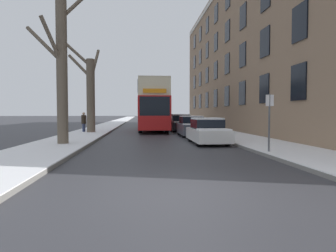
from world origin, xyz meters
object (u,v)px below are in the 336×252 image
parked_car_0 (207,132)px  parked_car_2 (181,123)px  street_sign_post (269,120)px  double_decker_bus (152,104)px  bare_tree_left_0 (62,67)px  pedestrian_left_sidewalk (84,122)px  bare_tree_left_1 (90,91)px  parked_car_1 (191,127)px  parked_car_3 (174,122)px

parked_car_0 → parked_car_2: parked_car_2 is taller
street_sign_post → double_decker_bus: bearing=103.5°
street_sign_post → bare_tree_left_0: bearing=155.9°
parked_car_2 → street_sign_post: size_ratio=1.66×
bare_tree_left_0 → pedestrian_left_sidewalk: bearing=94.5°
double_decker_bus → parked_car_2: double_decker_bus is taller
bare_tree_left_1 → double_decker_bus: (5.05, 3.69, -0.86)m
bare_tree_left_0 → pedestrian_left_sidewalk: 9.79m
parked_car_0 → parked_car_2: 11.13m
parked_car_2 → street_sign_post: (1.39, -15.86, 0.68)m
bare_tree_left_1 → street_sign_post: bare_tree_left_1 is taller
parked_car_1 → street_sign_post: bearing=-82.1°
parked_car_3 → pedestrian_left_sidewalk: bearing=-133.9°
bare_tree_left_1 → parked_car_2: (7.63, 3.01, -2.68)m
bare_tree_left_0 → pedestrian_left_sidewalk: bare_tree_left_0 is taller
parked_car_0 → street_sign_post: street_sign_post is taller
parked_car_1 → parked_car_2: 5.94m
parked_car_1 → parked_car_3: (-0.00, 11.82, -0.03)m
parked_car_2 → parked_car_3: (-0.00, 5.88, -0.06)m
bare_tree_left_0 → parked_car_1: bare_tree_left_0 is taller
bare_tree_left_0 → parked_car_3: bare_tree_left_0 is taller
parked_car_3 → street_sign_post: 21.80m
parked_car_2 → pedestrian_left_sidewalk: bearing=-162.3°
parked_car_0 → street_sign_post: bearing=-73.7°
double_decker_bus → parked_car_3: (2.58, 5.20, -1.88)m
pedestrian_left_sidewalk → parked_car_3: bearing=144.3°
double_decker_bus → street_sign_post: bearing=-76.5°
bare_tree_left_0 → bare_tree_left_1: bearing=91.1°
parked_car_2 → parked_car_3: size_ratio=0.93×
bare_tree_left_1 → double_decker_bus: size_ratio=0.70×
bare_tree_left_1 → street_sign_post: 15.83m
double_decker_bus → parked_car_3: size_ratio=2.52×
street_sign_post → parked_car_3: bearing=93.6°
double_decker_bus → parked_car_0: (2.58, -11.81, -1.87)m
bare_tree_left_1 → pedestrian_left_sidewalk: 2.54m
pedestrian_left_sidewalk → street_sign_post: street_sign_post is taller
double_decker_bus → parked_car_2: size_ratio=2.70×
bare_tree_left_1 → parked_car_1: size_ratio=1.86×
bare_tree_left_1 → double_decker_bus: 6.32m
bare_tree_left_0 → parked_car_2: bare_tree_left_0 is taller
double_decker_bus → parked_car_3: double_decker_bus is taller
bare_tree_left_1 → parked_car_3: size_ratio=1.76×
parked_car_0 → parked_car_3: (-0.00, 17.01, -0.00)m
bare_tree_left_1 → bare_tree_left_0: bearing=-88.9°
parked_car_0 → pedestrian_left_sidewalk: 11.82m
bare_tree_left_0 → parked_car_3: 19.56m
bare_tree_left_0 → parked_car_0: bearing=5.9°
bare_tree_left_0 → double_decker_bus: (4.88, 12.58, -1.42)m
double_decker_bus → parked_car_3: bearing=63.6°
parked_car_0 → pedestrian_left_sidewalk: pedestrian_left_sidewalk is taller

